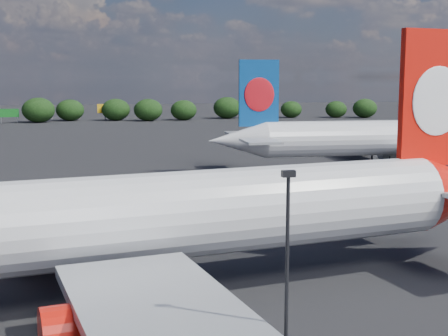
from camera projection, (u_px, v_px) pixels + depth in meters
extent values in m
plane|color=black|center=(43.00, 179.00, 88.99)|extent=(500.00, 500.00, 0.00)
cylinder|color=silver|center=(144.00, 218.00, 39.44)|extent=(43.34, 12.90, 5.66)
cube|color=red|center=(435.00, 98.00, 46.81)|extent=(6.23, 1.62, 10.19)
ellipsoid|color=white|center=(438.00, 101.00, 46.52)|extent=(4.72, 1.03, 5.21)
ellipsoid|color=white|center=(432.00, 101.00, 47.15)|extent=(4.72, 1.03, 5.21)
cube|color=#9A9DA2|center=(392.00, 175.00, 53.92)|extent=(6.17, 7.56, 0.34)
cube|color=#9A9DA2|center=(73.00, 205.00, 52.36)|extent=(11.10, 23.56, 0.62)
cylinder|color=red|center=(101.00, 331.00, 29.93)|extent=(6.10, 3.97, 3.06)
cube|color=#9A9DA2|center=(101.00, 316.00, 29.82)|extent=(2.51, 0.76, 1.36)
cylinder|color=red|center=(54.00, 241.00, 46.54)|extent=(6.10, 3.97, 3.06)
cube|color=#9A9DA2|center=(54.00, 230.00, 46.42)|extent=(2.51, 0.76, 1.36)
cylinder|color=black|center=(196.00, 290.00, 37.75)|extent=(0.37, 0.37, 2.83)
cylinder|color=black|center=(196.00, 307.00, 37.90)|extent=(1.31, 0.71, 1.24)
cylinder|color=black|center=(215.00, 304.00, 38.36)|extent=(1.31, 0.71, 1.24)
cylinder|color=black|center=(163.00, 260.00, 43.97)|extent=(0.37, 0.37, 2.83)
cylinder|color=black|center=(164.00, 274.00, 44.13)|extent=(1.31, 0.71, 1.24)
cylinder|color=black|center=(180.00, 272.00, 44.59)|extent=(1.31, 0.71, 1.24)
cylinder|color=silver|center=(394.00, 138.00, 95.01)|extent=(40.68, 6.72, 5.33)
cone|color=silver|center=(237.00, 140.00, 90.68)|extent=(8.71, 5.62, 5.33)
cube|color=navy|center=(259.00, 93.00, 90.26)|extent=(5.88, 0.73, 9.60)
ellipsoid|color=red|center=(259.00, 95.00, 89.98)|extent=(4.48, 0.37, 4.90)
ellipsoid|color=red|center=(258.00, 94.00, 90.60)|extent=(4.48, 0.37, 4.90)
cube|color=#9A9DA2|center=(261.00, 141.00, 85.29)|extent=(5.02, 6.56, 0.32)
cube|color=#9A9DA2|center=(243.00, 134.00, 96.71)|extent=(5.02, 6.56, 0.32)
cube|color=#9A9DA2|center=(370.00, 140.00, 109.13)|extent=(7.66, 21.55, 0.59)
cylinder|color=#9A9DA2|center=(395.00, 151.00, 104.52)|extent=(5.43, 3.06, 2.88)
cube|color=#9A9DA2|center=(395.00, 146.00, 104.41)|extent=(2.36, 0.40, 1.28)
cylinder|color=black|center=(390.00, 165.00, 92.06)|extent=(0.31, 0.31, 2.67)
cylinder|color=black|center=(389.00, 172.00, 92.21)|extent=(1.19, 0.52, 1.17)
cylinder|color=black|center=(382.00, 172.00, 92.00)|extent=(1.19, 0.52, 1.17)
cylinder|color=black|center=(372.00, 159.00, 98.29)|extent=(0.31, 0.31, 2.67)
cylinder|color=black|center=(372.00, 166.00, 98.44)|extent=(1.19, 0.52, 1.17)
cylinder|color=black|center=(365.00, 166.00, 98.23)|extent=(1.19, 0.52, 1.17)
cylinder|color=black|center=(287.00, 300.00, 26.09)|extent=(0.16, 0.16, 10.44)
cube|color=black|center=(288.00, 174.00, 25.31)|extent=(0.55, 0.30, 0.28)
cube|color=#14661E|center=(9.00, 113.00, 196.91)|extent=(6.00, 0.30, 2.60)
cylinder|color=gray|center=(1.00, 120.00, 196.70)|extent=(0.20, 0.20, 2.00)
cylinder|color=gray|center=(18.00, 120.00, 197.75)|extent=(0.20, 0.20, 2.00)
cube|color=yellow|center=(105.00, 109.00, 208.90)|extent=(5.00, 0.30, 3.00)
cylinder|color=gray|center=(105.00, 117.00, 209.29)|extent=(0.30, 0.30, 2.50)
ellipsoid|color=black|center=(38.00, 110.00, 199.15)|extent=(10.36, 8.76, 7.97)
ellipsoid|color=black|center=(70.00, 110.00, 207.18)|extent=(9.24, 7.82, 7.11)
ellipsoid|color=black|center=(116.00, 110.00, 208.45)|extent=(9.46, 8.00, 7.28)
ellipsoid|color=black|center=(148.00, 110.00, 206.23)|extent=(9.51, 8.05, 7.32)
ellipsoid|color=black|center=(184.00, 110.00, 209.66)|extent=(8.83, 7.47, 6.80)
ellipsoid|color=black|center=(227.00, 108.00, 218.52)|extent=(9.82, 8.31, 7.55)
ellipsoid|color=black|center=(254.00, 109.00, 220.68)|extent=(8.58, 7.26, 6.60)
ellipsoid|color=black|center=(291.00, 109.00, 223.08)|extent=(7.71, 6.52, 5.93)
ellipsoid|color=black|center=(336.00, 109.00, 223.56)|extent=(7.76, 6.57, 5.97)
ellipsoid|color=black|center=(365.00, 108.00, 222.81)|extent=(8.83, 7.47, 6.79)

